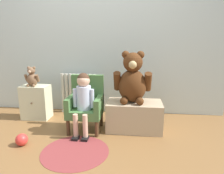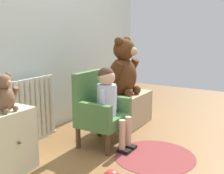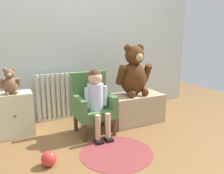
# 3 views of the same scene
# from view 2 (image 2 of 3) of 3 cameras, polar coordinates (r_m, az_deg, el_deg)

# --- Properties ---
(ground_plane) EXTENTS (6.00, 6.00, 0.00)m
(ground_plane) POSITION_cam_2_polar(r_m,az_deg,el_deg) (2.44, 8.37, -13.75)
(ground_plane) COLOR brown
(back_wall) EXTENTS (3.80, 0.05, 2.40)m
(back_wall) POSITION_cam_2_polar(r_m,az_deg,el_deg) (2.92, -14.64, 14.30)
(back_wall) COLOR silver
(back_wall) RESTS_ON ground_plane
(radiator) EXTENTS (0.56, 0.05, 0.60)m
(radiator) POSITION_cam_2_polar(r_m,az_deg,el_deg) (2.74, -15.78, -4.59)
(radiator) COLOR beige
(radiator) RESTS_ON ground_plane
(small_dresser) EXTENTS (0.38, 0.27, 0.48)m
(small_dresser) POSITION_cam_2_polar(r_m,az_deg,el_deg) (2.21, -20.57, -10.43)
(small_dresser) COLOR beige
(small_dresser) RESTS_ON ground_plane
(child_armchair) EXTENTS (0.40, 0.38, 0.67)m
(child_armchair) POSITION_cam_2_polar(r_m,az_deg,el_deg) (2.56, -2.72, -4.66)
(child_armchair) COLOR #48743D
(child_armchair) RESTS_ON ground_plane
(child_figure) EXTENTS (0.25, 0.35, 0.72)m
(child_figure) POSITION_cam_2_polar(r_m,az_deg,el_deg) (2.46, -0.64, -1.79)
(child_figure) COLOR silver
(child_figure) RESTS_ON ground_plane
(low_bench) EXTENTS (0.67, 0.37, 0.35)m
(low_bench) POSITION_cam_2_polar(r_m,az_deg,el_deg) (3.11, 2.58, -4.59)
(low_bench) COLOR tan
(low_bench) RESTS_ON ground_plane
(large_teddy_bear) EXTENTS (0.45, 0.32, 0.62)m
(large_teddy_bear) POSITION_cam_2_polar(r_m,az_deg,el_deg) (3.00, 2.34, 3.55)
(large_teddy_bear) COLOR #4C2912
(large_teddy_bear) RESTS_ON low_bench
(small_teddy_bear) EXTENTS (0.20, 0.14, 0.27)m
(small_teddy_bear) POSITION_cam_2_polar(r_m,az_deg,el_deg) (2.08, -20.95, -1.49)
(small_teddy_bear) COLOR brown
(small_teddy_bear) RESTS_ON small_dresser
(floor_rug) EXTENTS (0.68, 0.68, 0.01)m
(floor_rug) POSITION_cam_2_polar(r_m,az_deg,el_deg) (2.44, 8.63, -13.67)
(floor_rug) COLOR brown
(floor_rug) RESTS_ON ground_plane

